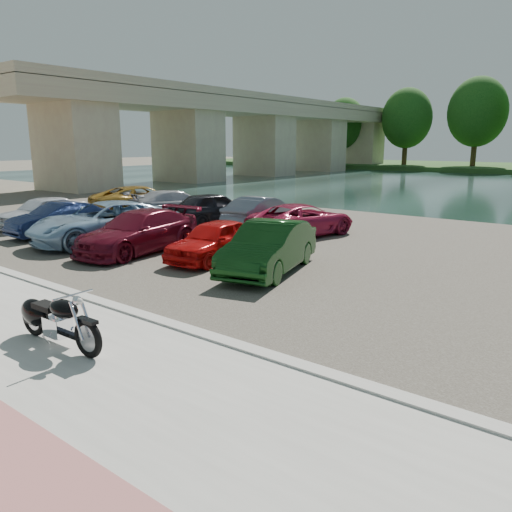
{
  "coord_description": "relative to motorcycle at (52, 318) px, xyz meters",
  "views": [
    {
      "loc": [
        6.97,
        -4.28,
        3.59
      ],
      "look_at": [
        0.21,
        4.38,
        1.1
      ],
      "focal_mm": 35.0,
      "sensor_mm": 36.0,
      "label": 1
    }
  ],
  "objects": [
    {
      "name": "car_2",
      "position": [
        -7.32,
        6.34,
        0.23
      ],
      "size": [
        3.53,
        5.77,
        1.49
      ],
      "primitive_type": "imported",
      "rotation": [
        0.0,
        0.0,
        -0.21
      ],
      "color": "#87A9C4",
      "rests_on": "parking_lot"
    },
    {
      "name": "car_9",
      "position": [
        -4.91,
        12.59,
        0.15
      ],
      "size": [
        1.52,
        4.09,
        1.34
      ],
      "primitive_type": "imported",
      "rotation": [
        0.0,
        0.0,
        3.17
      ],
      "color": "slate",
      "rests_on": "parking_lot"
    },
    {
      "name": "car_6",
      "position": [
        -12.32,
        12.2,
        0.2
      ],
      "size": [
        3.68,
        5.63,
        1.44
      ],
      "primitive_type": "imported",
      "rotation": [
        0.0,
        0.0,
        2.87
      ],
      "color": "olive",
      "rests_on": "parking_lot"
    },
    {
      "name": "parking_lot",
      "position": [
        1.02,
        10.92,
        -0.54
      ],
      "size": [
        60.0,
        18.0,
        0.04
      ],
      "primitive_type": "cube",
      "color": "#3B3630",
      "rests_on": "ground"
    },
    {
      "name": "motorcycle",
      "position": [
        0.0,
        0.0,
        0.0
      ],
      "size": [
        2.33,
        0.75,
        1.05
      ],
      "rotation": [
        0.0,
        0.0,
        0.03
      ],
      "color": "black",
      "rests_on": "promenade"
    },
    {
      "name": "car_10",
      "position": [
        -2.46,
        11.94,
        0.11
      ],
      "size": [
        2.99,
        4.9,
        1.27
      ],
      "primitive_type": "imported",
      "rotation": [
        0.0,
        0.0,
        2.94
      ],
      "color": "maroon",
      "rests_on": "parking_lot"
    },
    {
      "name": "kerb",
      "position": [
        1.02,
        1.92,
        -0.49
      ],
      "size": [
        60.0,
        0.3,
        0.14
      ],
      "primitive_type": "cube",
      "color": "#A1A097",
      "rests_on": "ground"
    },
    {
      "name": "promenade",
      "position": [
        1.02,
        -1.08,
        -0.51
      ],
      "size": [
        60.0,
        6.0,
        0.1
      ],
      "primitive_type": "cube",
      "color": "#A1A097",
      "rests_on": "ground"
    },
    {
      "name": "car_7",
      "position": [
        -10.09,
        12.35,
        0.15
      ],
      "size": [
        2.91,
        4.92,
        1.34
      ],
      "primitive_type": "imported",
      "rotation": [
        0.0,
        0.0,
        2.9
      ],
      "color": "#9B9CA4",
      "rests_on": "parking_lot"
    },
    {
      "name": "car_1",
      "position": [
        -10.08,
        6.17,
        0.12
      ],
      "size": [
        1.42,
        3.91,
        1.28
      ],
      "primitive_type": "imported",
      "rotation": [
        0.0,
        0.0,
        -0.02
      ],
      "color": "#162145",
      "rests_on": "parking_lot"
    },
    {
      "name": "car_8",
      "position": [
        -7.33,
        12.16,
        0.19
      ],
      "size": [
        2.62,
        4.45,
        1.42
      ],
      "primitive_type": "imported",
      "rotation": [
        0.0,
        0.0,
        2.9
      ],
      "color": "black",
      "rests_on": "parking_lot"
    },
    {
      "name": "car_3",
      "position": [
        -5.12,
        6.09,
        0.17
      ],
      "size": [
        2.4,
        4.91,
        1.37
      ],
      "primitive_type": "imported",
      "rotation": [
        0.0,
        0.0,
        0.1
      ],
      "color": "#5D0D1D",
      "rests_on": "parking_lot"
    },
    {
      "name": "car_0",
      "position": [
        -12.35,
        6.75,
        0.15
      ],
      "size": [
        1.74,
        4.02,
        1.35
      ],
      "primitive_type": "imported",
      "rotation": [
        0.0,
        0.0,
        0.04
      ],
      "color": "silver",
      "rests_on": "parking_lot"
    },
    {
      "name": "car_5",
      "position": [
        -0.12,
        6.61,
        0.18
      ],
      "size": [
        2.56,
        4.52,
        1.41
      ],
      "primitive_type": "imported",
      "rotation": [
        0.0,
        0.0,
        0.26
      ],
      "color": "#0F3811",
      "rests_on": "parking_lot"
    },
    {
      "name": "car_4",
      "position": [
        -2.36,
        6.79,
        0.1
      ],
      "size": [
        1.82,
        3.78,
        1.24
      ],
      "primitive_type": "imported",
      "rotation": [
        0.0,
        0.0,
        0.1
      ],
      "color": "red",
      "rests_on": "parking_lot"
    },
    {
      "name": "bridge",
      "position": [
        -26.98,
        40.94,
        4.96
      ],
      "size": [
        7.0,
        56.0,
        8.55
      ],
      "color": "tan",
      "rests_on": "ground"
    },
    {
      "name": "ground",
      "position": [
        1.02,
        -0.08,
        -0.56
      ],
      "size": [
        200.0,
        200.0,
        0.0
      ],
      "primitive_type": "plane",
      "color": "#595447",
      "rests_on": "ground"
    }
  ]
}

